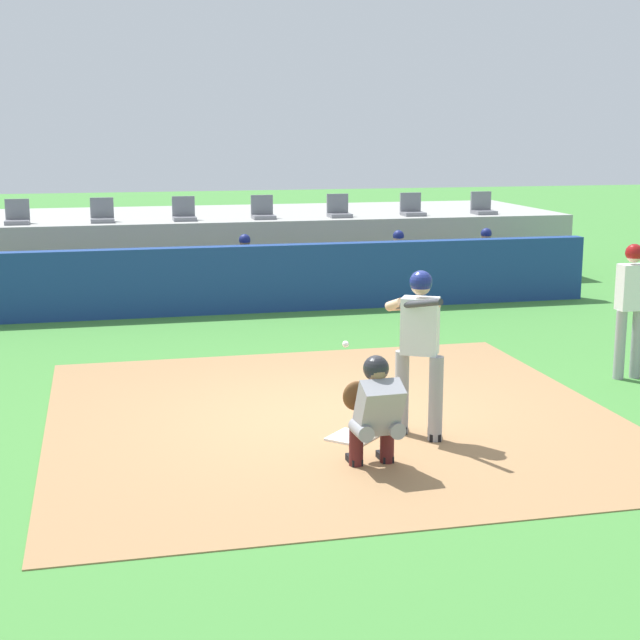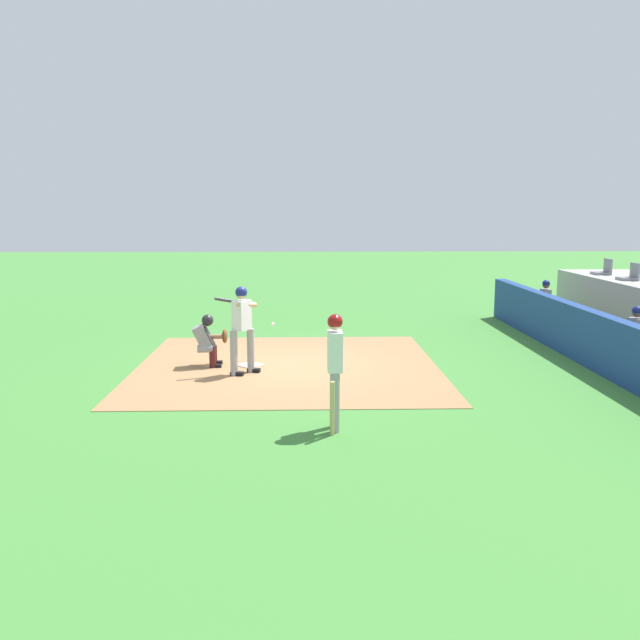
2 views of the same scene
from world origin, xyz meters
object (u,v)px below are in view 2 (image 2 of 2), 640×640
at_px(home_plate, 250,365).
at_px(on_deck_batter, 335,364).
at_px(stadium_seat_1, 630,275).
at_px(dugout_player_1, 630,335).
at_px(stadium_seat_0, 604,270).
at_px(dugout_player_0, 541,301).
at_px(batter_at_plate, 242,324).
at_px(catcher_crouched, 208,338).

distance_m(home_plate, on_deck_batter, 4.61).
height_order(home_plate, stadium_seat_1, stadium_seat_1).
xyz_separation_m(home_plate, dugout_player_1, (0.13, 8.14, 0.65)).
bearing_deg(dugout_player_1, stadium_seat_0, 160.73).
distance_m(on_deck_batter, dugout_player_0, 11.44).
xyz_separation_m(batter_at_plate, stadium_seat_0, (-6.38, 10.27, 0.50)).
height_order(catcher_crouched, dugout_player_1, dugout_player_1).
bearing_deg(on_deck_batter, dugout_player_1, 121.89).
bearing_deg(on_deck_batter, stadium_seat_1, 133.95).
bearing_deg(stadium_seat_0, dugout_player_0, -76.31).
height_order(dugout_player_1, stadium_seat_1, stadium_seat_1).
bearing_deg(dugout_player_1, stadium_seat_1, 154.13).
bearing_deg(dugout_player_0, home_plate, -57.48).
xyz_separation_m(on_deck_batter, stadium_seat_0, (-9.89, 8.57, 0.51)).
bearing_deg(dugout_player_0, dugout_player_1, 0.00).
bearing_deg(on_deck_batter, stadium_seat_0, 139.08).
relative_size(home_plate, dugout_player_0, 0.34).
height_order(dugout_player_1, stadium_seat_0, stadium_seat_0).
distance_m(dugout_player_0, stadium_seat_1, 2.48).
xyz_separation_m(catcher_crouched, on_deck_batter, (4.22, 2.49, 0.41)).
height_order(batter_at_plate, dugout_player_0, batter_at_plate).
distance_m(home_plate, catcher_crouched, 1.06).
relative_size(catcher_crouched, dugout_player_0, 1.35).
distance_m(home_plate, stadium_seat_1, 11.06).
bearing_deg(stadium_seat_0, stadium_seat_1, 0.00).
relative_size(dugout_player_1, stadium_seat_0, 2.71).
bearing_deg(stadium_seat_1, batter_at_plate, -65.16).
bearing_deg(catcher_crouched, dugout_player_1, 89.04).
height_order(home_plate, catcher_crouched, catcher_crouched).
relative_size(batter_at_plate, catcher_crouched, 1.03).
bearing_deg(stadium_seat_1, on_deck_batter, -46.05).
bearing_deg(batter_at_plate, stadium_seat_0, 121.85).
bearing_deg(home_plate, catcher_crouched, -91.13).
bearing_deg(batter_at_plate, stadium_seat_1, 114.84).
bearing_deg(home_plate, stadium_seat_1, 111.76).
relative_size(catcher_crouched, on_deck_batter, 0.98).
bearing_deg(on_deck_batter, dugout_player_0, 145.17).
xyz_separation_m(home_plate, stadium_seat_0, (-5.69, 10.18, 1.51)).
bearing_deg(home_plate, dugout_player_1, 89.06).
xyz_separation_m(dugout_player_0, dugout_player_1, (5.33, 0.00, 0.00)).
distance_m(catcher_crouched, dugout_player_0, 10.40).
xyz_separation_m(batter_at_plate, stadium_seat_1, (-4.75, 10.27, 0.50)).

